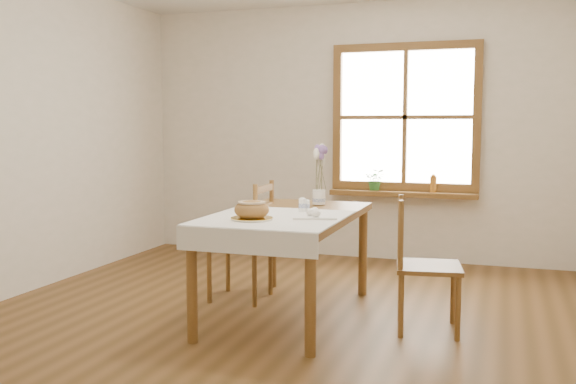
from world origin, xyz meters
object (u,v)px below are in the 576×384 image
at_px(dining_table, 288,225).
at_px(chair_right, 429,265).
at_px(chair_left, 240,240).
at_px(bread_plate, 252,219).
at_px(flower_vase, 319,198).

bearing_deg(dining_table, chair_right, -1.30).
bearing_deg(chair_right, chair_left, 68.26).
relative_size(chair_right, bread_plate, 3.36).
height_order(chair_left, bread_plate, chair_left).
bearing_deg(flower_vase, dining_table, -100.45).
xyz_separation_m(chair_right, flower_vase, (-0.91, 0.51, 0.36)).
bearing_deg(chair_right, bread_plate, 102.30).
xyz_separation_m(chair_left, flower_vase, (0.59, 0.17, 0.34)).
bearing_deg(chair_left, chair_right, 76.20).
xyz_separation_m(chair_left, bread_plate, (0.41, -0.76, 0.30)).
xyz_separation_m(bread_plate, flower_vase, (0.19, 0.94, 0.04)).
distance_m(chair_left, bread_plate, 0.92).
distance_m(dining_table, chair_right, 1.02).
height_order(chair_left, flower_vase, chair_left).
bearing_deg(chair_right, flower_vase, 51.55).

